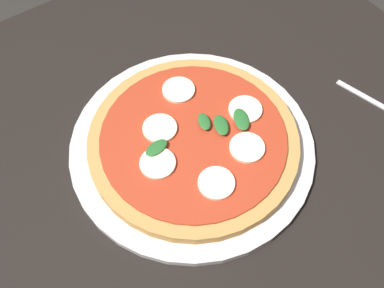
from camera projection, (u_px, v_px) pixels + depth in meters
dining_table at (169, 220)px, 0.76m from camera, size 1.12×0.97×0.74m
serving_tray at (192, 145)px, 0.70m from camera, size 0.38×0.38×0.01m
pizza at (194, 140)px, 0.69m from camera, size 0.32×0.32×0.03m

